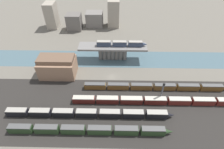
{
  "coord_description": "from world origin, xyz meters",
  "views": [
    {
      "loc": [
        1.49,
        -79.7,
        70.81
      ],
      "look_at": [
        0.0,
        -2.62,
        4.18
      ],
      "focal_mm": 28.0,
      "sensor_mm": 36.0,
      "label": 1
    }
  ],
  "objects_px": {
    "train_yard_near": "(89,130)",
    "train_yard_mid": "(89,113)",
    "warehouse_building": "(58,66)",
    "train_on_bridge": "(121,44)",
    "signal_tower": "(162,92)",
    "train_yard_far": "(158,101)",
    "train_yard_outer": "(155,87)"
  },
  "relations": [
    {
      "from": "train_on_bridge",
      "to": "signal_tower",
      "type": "distance_m",
      "value": 42.36
    },
    {
      "from": "train_yard_near",
      "to": "train_yard_far",
      "type": "distance_m",
      "value": 37.94
    },
    {
      "from": "warehouse_building",
      "to": "train_on_bridge",
      "type": "bearing_deg",
      "value": 23.33
    },
    {
      "from": "train_yard_far",
      "to": "train_yard_near",
      "type": "bearing_deg",
      "value": -152.33
    },
    {
      "from": "train_yard_mid",
      "to": "signal_tower",
      "type": "relative_size",
      "value": 6.59
    },
    {
      "from": "train_on_bridge",
      "to": "warehouse_building",
      "type": "distance_m",
      "value": 42.3
    },
    {
      "from": "train_on_bridge",
      "to": "train_yard_outer",
      "type": "distance_m",
      "value": 35.82
    },
    {
      "from": "train_on_bridge",
      "to": "train_yard_far",
      "type": "relative_size",
      "value": 0.37
    },
    {
      "from": "train_yard_far",
      "to": "warehouse_building",
      "type": "relative_size",
      "value": 4.22
    },
    {
      "from": "train_yard_outer",
      "to": "signal_tower",
      "type": "distance_m",
      "value": 9.31
    },
    {
      "from": "warehouse_building",
      "to": "train_yard_near",
      "type": "bearing_deg",
      "value": -59.63
    },
    {
      "from": "train_on_bridge",
      "to": "warehouse_building",
      "type": "height_order",
      "value": "train_on_bridge"
    },
    {
      "from": "train_yard_mid",
      "to": "warehouse_building",
      "type": "height_order",
      "value": "warehouse_building"
    },
    {
      "from": "train_yard_far",
      "to": "warehouse_building",
      "type": "xyz_separation_m",
      "value": [
        -56.94,
        22.21,
        4.27
      ]
    },
    {
      "from": "train_yard_near",
      "to": "train_yard_far",
      "type": "bearing_deg",
      "value": 27.67
    },
    {
      "from": "train_yard_near",
      "to": "train_yard_mid",
      "type": "height_order",
      "value": "train_yard_near"
    },
    {
      "from": "train_yard_mid",
      "to": "train_yard_far",
      "type": "relative_size",
      "value": 0.9
    },
    {
      "from": "train_yard_far",
      "to": "train_yard_outer",
      "type": "xyz_separation_m",
      "value": [
        0.32,
        10.13,
        -0.0
      ]
    },
    {
      "from": "train_yard_mid",
      "to": "train_yard_far",
      "type": "height_order",
      "value": "train_yard_mid"
    },
    {
      "from": "train_yard_mid",
      "to": "warehouse_building",
      "type": "distance_m",
      "value": 38.37
    },
    {
      "from": "train_yard_mid",
      "to": "train_yard_outer",
      "type": "height_order",
      "value": "train_yard_mid"
    },
    {
      "from": "train_yard_near",
      "to": "train_on_bridge",
      "type": "bearing_deg",
      "value": 75.02
    },
    {
      "from": "train_yard_outer",
      "to": "warehouse_building",
      "type": "relative_size",
      "value": 3.84
    },
    {
      "from": "train_yard_mid",
      "to": "train_yard_outer",
      "type": "relative_size",
      "value": 0.99
    },
    {
      "from": "signal_tower",
      "to": "train_yard_far",
      "type": "bearing_deg",
      "value": -128.0
    },
    {
      "from": "train_yard_near",
      "to": "warehouse_building",
      "type": "height_order",
      "value": "warehouse_building"
    },
    {
      "from": "train_yard_near",
      "to": "train_yard_far",
      "type": "relative_size",
      "value": 0.82
    },
    {
      "from": "train_on_bridge",
      "to": "train_yard_far",
      "type": "bearing_deg",
      "value": -64.5
    },
    {
      "from": "warehouse_building",
      "to": "train_yard_outer",
      "type": "bearing_deg",
      "value": -11.92
    },
    {
      "from": "train_yard_outer",
      "to": "train_yard_far",
      "type": "bearing_deg",
      "value": -91.82
    },
    {
      "from": "train_yard_mid",
      "to": "train_yard_outer",
      "type": "bearing_deg",
      "value": 28.33
    },
    {
      "from": "train_yard_far",
      "to": "train_yard_outer",
      "type": "relative_size",
      "value": 1.1
    }
  ]
}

